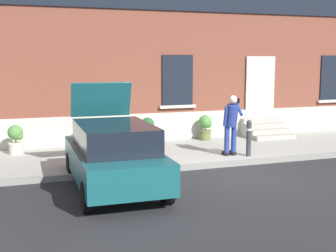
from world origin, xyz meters
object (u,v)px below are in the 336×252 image
(person_on_phone, at_px, (231,121))
(planter_cream, at_px, (16,139))
(hatchback_car_teal, at_px, (114,154))
(planter_charcoal, at_px, (148,130))
(planter_olive, at_px, (205,127))
(planter_terracotta, at_px, (86,134))
(bollard_near_person, at_px, (249,137))

(person_on_phone, distance_m, planter_cream, 6.27)
(hatchback_car_teal, relative_size, planter_charcoal, 4.77)
(person_on_phone, bearing_deg, planter_charcoal, 130.73)
(hatchback_car_teal, height_order, planter_olive, hatchback_car_teal)
(hatchback_car_teal, xyz_separation_m, planter_cream, (-2.00, 4.02, -0.19))
(person_on_phone, distance_m, planter_olive, 2.70)
(planter_charcoal, bearing_deg, planter_olive, -0.31)
(planter_cream, height_order, planter_charcoal, same)
(planter_cream, relative_size, planter_terracotta, 1.00)
(planter_terracotta, bearing_deg, planter_cream, -176.43)
(planter_terracotta, bearing_deg, planter_olive, 3.12)
(bollard_near_person, bearing_deg, planter_terracotta, 148.13)
(planter_cream, bearing_deg, planter_charcoal, 5.05)
(planter_cream, height_order, planter_olive, same)
(person_on_phone, relative_size, planter_terracotta, 2.03)
(person_on_phone, bearing_deg, bollard_near_person, -18.27)
(planter_cream, bearing_deg, person_on_phone, -21.27)
(bollard_near_person, relative_size, planter_terracotta, 1.22)
(person_on_phone, xyz_separation_m, planter_charcoal, (-1.70, 2.63, -0.54))
(person_on_phone, height_order, planter_terracotta, person_on_phone)
(planter_charcoal, height_order, planter_olive, same)
(hatchback_car_teal, distance_m, person_on_phone, 4.22)
(planter_charcoal, xyz_separation_m, planter_olive, (2.06, -0.01, 0.00))
(planter_cream, bearing_deg, planter_olive, 3.27)
(hatchback_car_teal, relative_size, planter_olive, 4.77)
(bollard_near_person, xyz_separation_m, planter_cream, (-6.27, 2.49, -0.11))
(person_on_phone, relative_size, planter_olive, 2.03)
(hatchback_car_teal, relative_size, person_on_phone, 2.36)
(planter_cream, xyz_separation_m, planter_charcoal, (4.13, 0.36, 0.00))
(bollard_near_person, xyz_separation_m, planter_charcoal, (-2.15, 2.85, -0.11))
(bollard_near_person, height_order, planter_charcoal, bollard_near_person)
(bollard_near_person, xyz_separation_m, person_on_phone, (-0.45, 0.22, 0.44))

